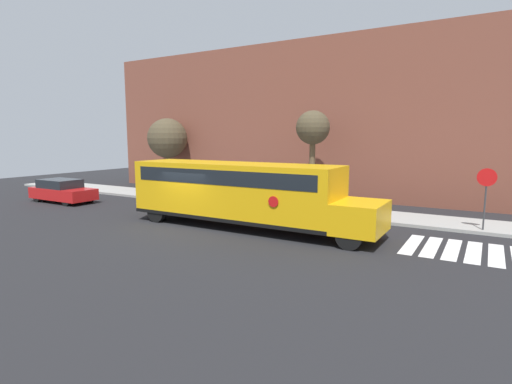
% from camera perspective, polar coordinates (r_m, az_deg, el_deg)
% --- Properties ---
extents(ground_plane, '(60.00, 60.00, 0.00)m').
position_cam_1_polar(ground_plane, '(18.80, -9.84, -4.86)').
color(ground_plane, black).
extents(sidewalk_strip, '(44.00, 3.00, 0.15)m').
position_cam_1_polar(sidewalk_strip, '(24.01, 0.22, -1.79)').
color(sidewalk_strip, '#9E9E99').
rests_on(sidewalk_strip, ground).
extents(building_backdrop, '(32.00, 4.00, 10.51)m').
position_cam_1_polar(building_backdrop, '(29.49, 6.69, 10.06)').
color(building_backdrop, brown).
rests_on(building_backdrop, ground).
extents(crosswalk_stripes, '(5.40, 3.20, 0.01)m').
position_cam_1_polar(crosswalk_stripes, '(16.47, 29.89, -7.62)').
color(crosswalk_stripes, white).
rests_on(crosswalk_stripes, ground).
extents(school_bus, '(11.73, 2.57, 2.93)m').
position_cam_1_polar(school_bus, '(18.05, -2.24, 0.20)').
color(school_bus, '#EAA80F').
rests_on(school_bus, ground).
extents(parked_car, '(4.50, 1.83, 1.44)m').
position_cam_1_polar(parked_car, '(28.08, -25.95, 0.16)').
color(parked_car, red).
rests_on(parked_car, ground).
extents(stop_sign, '(0.76, 0.10, 2.80)m').
position_cam_1_polar(stop_sign, '(19.47, 30.00, 0.25)').
color(stop_sign, '#38383A').
rests_on(stop_sign, ground).
extents(tree_near_sidewalk, '(2.05, 2.05, 5.70)m').
position_cam_1_polar(tree_near_sidewalk, '(24.65, 8.12, 8.77)').
color(tree_near_sidewalk, brown).
rests_on(tree_near_sidewalk, ground).
extents(tree_far_sidewalk, '(3.07, 3.07, 5.54)m').
position_cam_1_polar(tree_far_sidewalk, '(31.98, -12.54, 7.47)').
color(tree_far_sidewalk, brown).
rests_on(tree_far_sidewalk, ground).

